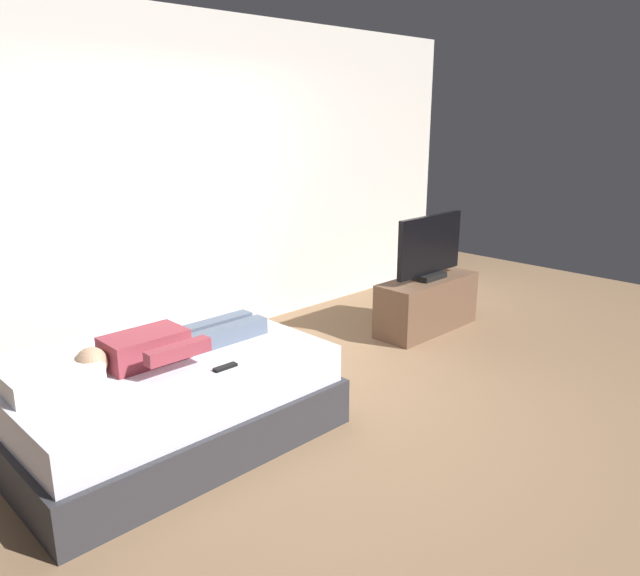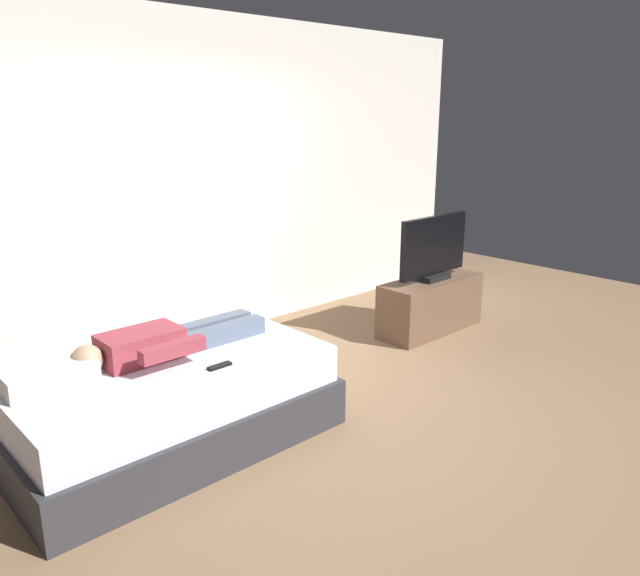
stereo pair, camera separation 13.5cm
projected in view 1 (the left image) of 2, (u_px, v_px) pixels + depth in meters
The scene contains 8 objects.
ground_plane at pixel (321, 411), 4.21m from camera, with size 10.00×10.00×0.00m, color #8C6B4C.
back_wall at pixel (207, 182), 5.35m from camera, with size 6.40×0.10×2.80m, color silver.
bed at pixel (161, 396), 3.84m from camera, with size 1.93×1.45×0.54m.
pillow at pixel (50, 377), 3.31m from camera, with size 0.48×0.34×0.12m, color white.
person at pixel (165, 344), 3.72m from camera, with size 1.26×0.46×0.18m.
remote at pixel (225, 367), 3.57m from camera, with size 0.15×0.04×0.02m, color black.
tv_stand at pixel (427, 304), 5.74m from camera, with size 1.10×0.40×0.50m, color brown.
tv at pixel (430, 248), 5.59m from camera, with size 0.88×0.20×0.59m.
Camera 1 is at (-2.67, -2.72, 1.98)m, focal length 34.25 mm.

